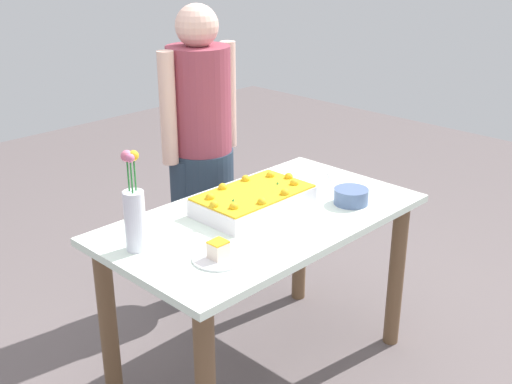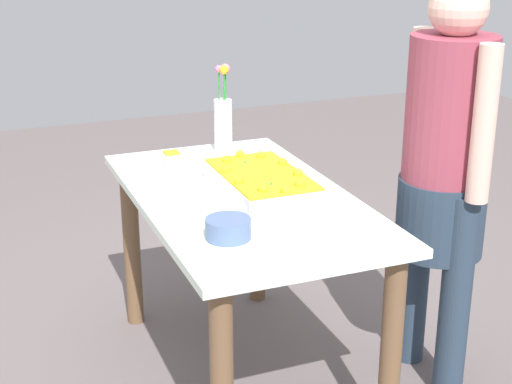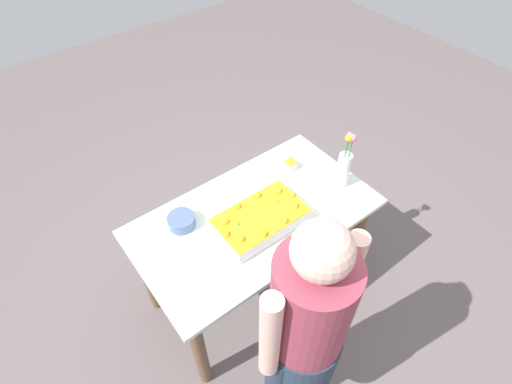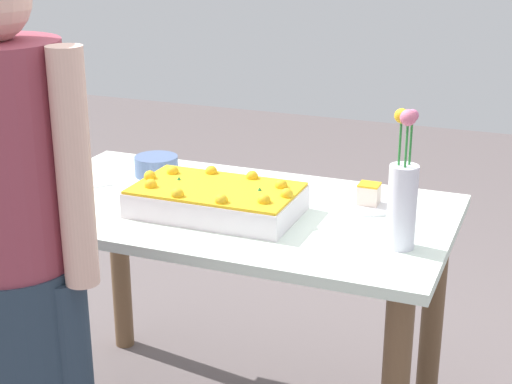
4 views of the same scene
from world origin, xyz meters
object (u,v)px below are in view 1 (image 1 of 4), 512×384
(fruit_bowl, at_px, (351,196))
(person_standing, at_px, (201,139))
(flower_vase, at_px, (134,214))
(cake_knife, at_px, (333,181))
(serving_plate_with_slice, at_px, (218,255))
(sheet_cake, at_px, (253,200))

(fruit_bowl, height_order, person_standing, person_standing)
(person_standing, bearing_deg, flower_vase, -54.93)
(cake_knife, bearing_deg, serving_plate_with_slice, 143.89)
(serving_plate_with_slice, xyz_separation_m, fruit_bowl, (0.72, -0.03, 0.01))
(sheet_cake, bearing_deg, cake_knife, -3.65)
(sheet_cake, height_order, person_standing, person_standing)
(fruit_bowl, relative_size, person_standing, 0.10)
(serving_plate_with_slice, bearing_deg, fruit_bowl, -2.19)
(person_standing, bearing_deg, sheet_cake, -22.00)
(sheet_cake, height_order, cake_knife, sheet_cake)
(sheet_cake, distance_m, fruit_bowl, 0.41)
(flower_vase, bearing_deg, fruit_bowl, -18.68)
(cake_knife, height_order, fruit_bowl, fruit_bowl)
(cake_knife, bearing_deg, sheet_cake, 128.18)
(sheet_cake, xyz_separation_m, fruit_bowl, (0.33, -0.24, -0.01))
(serving_plate_with_slice, height_order, cake_knife, serving_plate_with_slice)
(cake_knife, distance_m, person_standing, 0.68)
(serving_plate_with_slice, bearing_deg, cake_knife, 12.05)
(sheet_cake, bearing_deg, fruit_bowl, -36.73)
(cake_knife, relative_size, person_standing, 0.14)
(sheet_cake, relative_size, person_standing, 0.31)
(flower_vase, xyz_separation_m, person_standing, (0.78, 0.55, -0.02))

